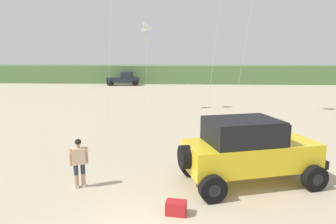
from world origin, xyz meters
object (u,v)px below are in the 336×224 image
(person_watching, at_px, (79,160))
(kite_red_delta, at_px, (148,28))
(jeep, at_px, (249,149))
(cooler_box, at_px, (176,208))
(distant_pickup, at_px, (124,79))

(person_watching, bearing_deg, kite_red_delta, 87.80)
(jeep, bearing_deg, cooler_box, -136.65)
(cooler_box, distance_m, distant_pickup, 37.85)
(jeep, relative_size, cooler_box, 8.96)
(cooler_box, bearing_deg, jeep, 50.63)
(distant_pickup, bearing_deg, jeep, -71.72)
(jeep, distance_m, cooler_box, 3.41)
(kite_red_delta, bearing_deg, person_watching, -92.20)
(distant_pickup, bearing_deg, kite_red_delta, -73.35)
(jeep, distance_m, person_watching, 5.67)
(cooler_box, bearing_deg, person_watching, 161.79)
(person_watching, height_order, cooler_box, person_watching)
(jeep, height_order, distant_pickup, jeep)
(kite_red_delta, bearing_deg, cooler_box, -80.15)
(distant_pickup, distance_m, kite_red_delta, 22.73)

